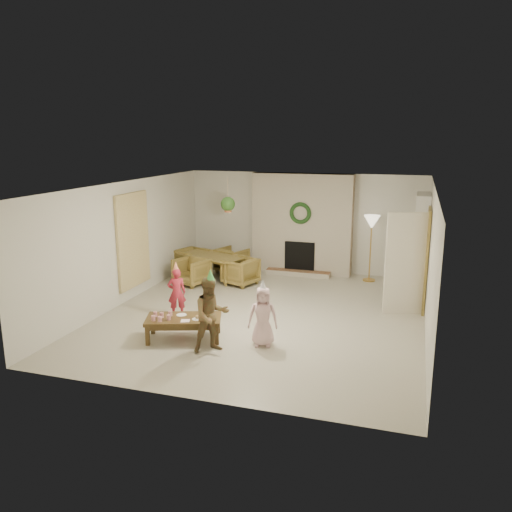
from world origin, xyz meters
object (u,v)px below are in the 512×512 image
at_px(dining_chair_far, 232,260).
at_px(child_pink, 263,316).
at_px(coffee_table_top, 184,319).
at_px(dining_chair_near, 191,271).
at_px(dining_chair_right, 240,271).
at_px(dining_table, 213,267).
at_px(child_plaid, 211,315).
at_px(child_red, 177,292).
at_px(dining_chair_left, 192,261).

relative_size(dining_chair_far, child_pink, 0.69).
xyz_separation_m(coffee_table_top, child_pink, (1.37, 0.15, 0.14)).
distance_m(dining_chair_near, dining_chair_right, 1.14).
bearing_deg(dining_chair_near, dining_chair_far, 90.00).
height_order(dining_table, child_plaid, child_plaid).
bearing_deg(dining_chair_far, dining_chair_near, 90.00).
bearing_deg(dining_chair_far, child_red, 113.15).
bearing_deg(dining_chair_near, dining_chair_left, 135.00).
relative_size(dining_table, dining_chair_left, 2.34).
bearing_deg(dining_chair_right, dining_chair_near, -51.34).
height_order(dining_table, dining_chair_right, dining_chair_right).
height_order(dining_chair_far, child_pink, child_pink).
relative_size(dining_chair_near, dining_chair_far, 1.00).
bearing_deg(coffee_table_top, dining_chair_near, 93.26).
relative_size(dining_chair_far, child_plaid, 0.57).
bearing_deg(coffee_table_top, dining_chair_far, 80.59).
xyz_separation_m(dining_chair_far, coffee_table_top, (0.73, -4.40, 0.04)).
bearing_deg(child_red, dining_chair_left, -99.01).
xyz_separation_m(dining_table, dining_chair_right, (0.83, -0.32, 0.03)).
relative_size(dining_chair_left, child_pink, 0.69).
height_order(child_red, child_plaid, child_plaid).
height_order(dining_table, dining_chair_far, dining_chair_far).
xyz_separation_m(coffee_table_top, child_red, (-0.61, 1.00, 0.12)).
relative_size(dining_table, child_plaid, 1.32).
xyz_separation_m(child_red, child_plaid, (1.25, -1.32, 0.14)).
xyz_separation_m(dining_table, dining_chair_left, (-0.67, 0.26, 0.03)).
height_order(dining_table, dining_chair_near, dining_chair_near).
xyz_separation_m(child_red, child_pink, (1.98, -0.85, 0.03)).
bearing_deg(child_red, dining_chair_near, -101.17).
bearing_deg(child_plaid, coffee_table_top, 114.70).
relative_size(dining_chair_far, dining_chair_right, 1.00).
height_order(dining_chair_near, child_red, child_red).
height_order(dining_table, dining_chair_left, dining_chair_left).
distance_m(coffee_table_top, child_plaid, 0.76).
relative_size(dining_chair_far, child_red, 0.73).
distance_m(dining_chair_near, child_plaid, 3.89).
bearing_deg(child_red, child_pink, 128.44).
relative_size(coffee_table_top, child_pink, 1.26).
relative_size(dining_table, child_pink, 1.62).
distance_m(dining_chair_far, dining_chair_right, 1.14).
height_order(dining_chair_right, child_red, child_red).
distance_m(dining_chair_left, dining_chair_right, 1.61).
xyz_separation_m(dining_chair_near, coffee_table_top, (1.24, -3.07, 0.04)).
height_order(dining_table, child_red, child_red).
xyz_separation_m(dining_chair_right, coffee_table_top, (0.15, -3.41, 0.04)).
relative_size(dining_table, coffee_table_top, 1.29).
distance_m(dining_table, child_plaid, 4.38).
distance_m(dining_chair_near, dining_chair_left, 1.01).
bearing_deg(child_red, dining_table, -110.38).
xyz_separation_m(dining_chair_far, child_red, (0.12, -3.40, 0.16)).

